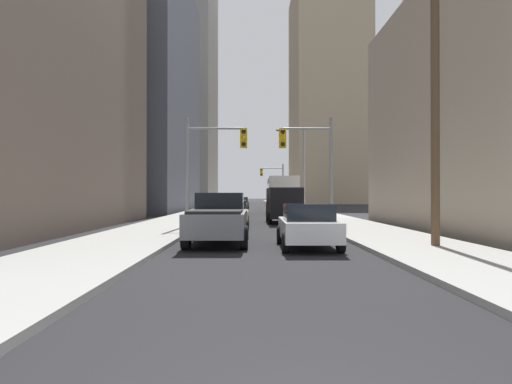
{
  "coord_description": "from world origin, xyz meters",
  "views": [
    {
      "loc": [
        -0.46,
        -3.26,
        1.83
      ],
      "look_at": [
        0.0,
        36.17,
        2.07
      ],
      "focal_mm": 31.04,
      "sensor_mm": 36.0,
      "label": 1
    }
  ],
  "objects_px": {
    "traffic_signal_near_right": "(309,154)",
    "sedan_maroon": "(234,208)",
    "city_bus": "(281,194)",
    "cargo_van_black": "(284,203)",
    "sedan_green": "(242,203)",
    "traffic_signal_near_left": "(213,154)",
    "sedan_white": "(308,225)",
    "pickup_truck_grey": "(219,219)",
    "sedan_beige": "(231,214)",
    "sedan_red": "(238,205)",
    "traffic_signal_far_right": "(273,178)"
  },
  "relations": [
    {
      "from": "traffic_signal_near_right",
      "to": "sedan_maroon",
      "type": "bearing_deg",
      "value": 111.38
    },
    {
      "from": "city_bus",
      "to": "cargo_van_black",
      "type": "bearing_deg",
      "value": -93.38
    },
    {
      "from": "sedan_maroon",
      "to": "sedan_green",
      "type": "distance_m",
      "value": 23.54
    },
    {
      "from": "traffic_signal_near_left",
      "to": "sedan_white",
      "type": "bearing_deg",
      "value": -65.28
    },
    {
      "from": "sedan_white",
      "to": "traffic_signal_near_right",
      "type": "relative_size",
      "value": 0.7
    },
    {
      "from": "sedan_white",
      "to": "traffic_signal_near_left",
      "type": "relative_size",
      "value": 0.7
    },
    {
      "from": "pickup_truck_grey",
      "to": "traffic_signal_near_left",
      "type": "bearing_deg",
      "value": 96.58
    },
    {
      "from": "sedan_beige",
      "to": "traffic_signal_near_left",
      "type": "xyz_separation_m",
      "value": [
        -0.96,
        -0.62,
        3.25
      ]
    },
    {
      "from": "cargo_van_black",
      "to": "traffic_signal_near_left",
      "type": "xyz_separation_m",
      "value": [
        -4.16,
        -4.98,
        2.73
      ]
    },
    {
      "from": "sedan_maroon",
      "to": "sedan_green",
      "type": "relative_size",
      "value": 0.99
    },
    {
      "from": "sedan_white",
      "to": "sedan_green",
      "type": "relative_size",
      "value": 0.99
    },
    {
      "from": "traffic_signal_near_left",
      "to": "traffic_signal_near_right",
      "type": "xyz_separation_m",
      "value": [
        5.17,
        -0.0,
        -0.02
      ]
    },
    {
      "from": "sedan_white",
      "to": "sedan_red",
      "type": "relative_size",
      "value": 1.0
    },
    {
      "from": "cargo_van_black",
      "to": "sedan_maroon",
      "type": "height_order",
      "value": "cargo_van_black"
    },
    {
      "from": "city_bus",
      "to": "traffic_signal_far_right",
      "type": "height_order",
      "value": "traffic_signal_far_right"
    },
    {
      "from": "sedan_maroon",
      "to": "sedan_red",
      "type": "height_order",
      "value": "same"
    },
    {
      "from": "pickup_truck_grey",
      "to": "traffic_signal_near_right",
      "type": "xyz_separation_m",
      "value": [
        4.34,
        7.21,
        3.07
      ]
    },
    {
      "from": "pickup_truck_grey",
      "to": "traffic_signal_near_left",
      "type": "relative_size",
      "value": 0.9
    },
    {
      "from": "sedan_beige",
      "to": "sedan_maroon",
      "type": "bearing_deg",
      "value": 91.27
    },
    {
      "from": "cargo_van_black",
      "to": "sedan_maroon",
      "type": "distance_m",
      "value": 7.27
    },
    {
      "from": "pickup_truck_grey",
      "to": "traffic_signal_far_right",
      "type": "xyz_separation_m",
      "value": [
        4.21,
        43.0,
        3.08
      ]
    },
    {
      "from": "sedan_beige",
      "to": "sedan_green",
      "type": "relative_size",
      "value": 1.0
    },
    {
      "from": "traffic_signal_near_left",
      "to": "traffic_signal_near_right",
      "type": "bearing_deg",
      "value": -0.0
    },
    {
      "from": "traffic_signal_near_right",
      "to": "traffic_signal_near_left",
      "type": "bearing_deg",
      "value": 180.0
    },
    {
      "from": "sedan_white",
      "to": "sedan_maroon",
      "type": "bearing_deg",
      "value": 99.26
    },
    {
      "from": "city_bus",
      "to": "sedan_green",
      "type": "height_order",
      "value": "city_bus"
    },
    {
      "from": "city_bus",
      "to": "traffic_signal_near_right",
      "type": "bearing_deg",
      "value": -89.34
    },
    {
      "from": "sedan_red",
      "to": "traffic_signal_far_right",
      "type": "xyz_separation_m",
      "value": [
        4.3,
        15.85,
        3.24
      ]
    },
    {
      "from": "city_bus",
      "to": "traffic_signal_far_right",
      "type": "xyz_separation_m",
      "value": [
        0.08,
        17.36,
        2.08
      ]
    },
    {
      "from": "city_bus",
      "to": "sedan_maroon",
      "type": "distance_m",
      "value": 8.32
    },
    {
      "from": "city_bus",
      "to": "sedan_white",
      "type": "height_order",
      "value": "city_bus"
    },
    {
      "from": "city_bus",
      "to": "sedan_green",
      "type": "bearing_deg",
      "value": 104.16
    },
    {
      "from": "traffic_signal_far_right",
      "to": "sedan_red",
      "type": "bearing_deg",
      "value": -105.16
    },
    {
      "from": "city_bus",
      "to": "sedan_white",
      "type": "xyz_separation_m",
      "value": [
        -0.97,
        -27.08,
        -1.16
      ]
    },
    {
      "from": "cargo_van_black",
      "to": "sedan_green",
      "type": "bearing_deg",
      "value": 96.41
    },
    {
      "from": "sedan_maroon",
      "to": "traffic_signal_far_right",
      "type": "bearing_deg",
      "value": 79.98
    },
    {
      "from": "sedan_maroon",
      "to": "sedan_green",
      "type": "xyz_separation_m",
      "value": [
        0.08,
        23.54,
        0.0
      ]
    },
    {
      "from": "sedan_green",
      "to": "traffic_signal_near_right",
      "type": "height_order",
      "value": "traffic_signal_near_right"
    },
    {
      "from": "sedan_red",
      "to": "traffic_signal_near_right",
      "type": "bearing_deg",
      "value": -77.48
    },
    {
      "from": "sedan_white",
      "to": "sedan_maroon",
      "type": "height_order",
      "value": "same"
    },
    {
      "from": "sedan_red",
      "to": "traffic_signal_far_right",
      "type": "bearing_deg",
      "value": 74.84
    },
    {
      "from": "sedan_red",
      "to": "sedan_green",
      "type": "xyz_separation_m",
      "value": [
        0.06,
        14.96,
        0.0
      ]
    },
    {
      "from": "city_bus",
      "to": "cargo_van_black",
      "type": "height_order",
      "value": "city_bus"
    },
    {
      "from": "sedan_beige",
      "to": "pickup_truck_grey",
      "type": "bearing_deg",
      "value": -90.92
    },
    {
      "from": "cargo_van_black",
      "to": "sedan_red",
      "type": "distance_m",
      "value": 15.35
    },
    {
      "from": "city_bus",
      "to": "traffic_signal_near_left",
      "type": "distance_m",
      "value": 19.2
    },
    {
      "from": "traffic_signal_near_right",
      "to": "traffic_signal_far_right",
      "type": "xyz_separation_m",
      "value": [
        -0.13,
        35.79,
        0.01
      ]
    },
    {
      "from": "cargo_van_black",
      "to": "traffic_signal_near_left",
      "type": "relative_size",
      "value": 0.87
    },
    {
      "from": "traffic_signal_near_right",
      "to": "cargo_van_black",
      "type": "bearing_deg",
      "value": 101.42
    },
    {
      "from": "sedan_maroon",
      "to": "sedan_red",
      "type": "distance_m",
      "value": 8.57
    }
  ]
}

